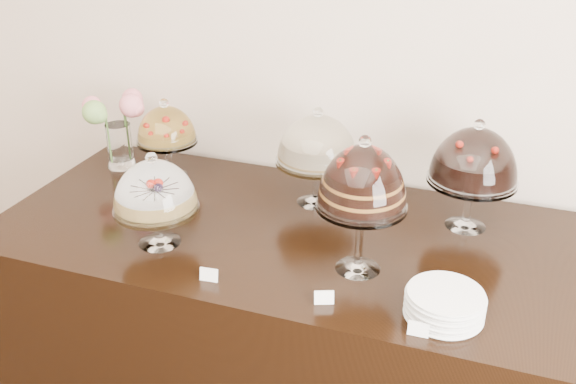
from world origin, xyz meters
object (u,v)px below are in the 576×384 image
(cake_stand_cheesecake, at_px, (317,144))
(flower_vase, at_px, (116,123))
(cake_stand_choco_layer, at_px, (363,183))
(plate_stack, at_px, (445,304))
(display_counter, at_px, (292,328))
(cake_stand_sugar_sponge, at_px, (155,191))
(cake_stand_fruit_tart, at_px, (166,129))
(cake_stand_dark_choco, at_px, (474,160))

(cake_stand_cheesecake, relative_size, flower_vase, 1.15)
(cake_stand_choco_layer, bearing_deg, cake_stand_cheesecake, 123.64)
(cake_stand_cheesecake, height_order, plate_stack, cake_stand_cheesecake)
(cake_stand_cheesecake, bearing_deg, display_counter, -93.29)
(display_counter, relative_size, flower_vase, 6.42)
(flower_vase, bearing_deg, cake_stand_choco_layer, -20.49)
(display_counter, xyz_separation_m, cake_stand_sugar_sponge, (-0.42, -0.24, 0.65))
(cake_stand_choco_layer, bearing_deg, flower_vase, 159.51)
(cake_stand_cheesecake, distance_m, cake_stand_fruit_tart, 0.67)
(cake_stand_choco_layer, xyz_separation_m, flower_vase, (-1.19, 0.44, -0.11))
(display_counter, distance_m, flower_vase, 1.15)
(display_counter, xyz_separation_m, cake_stand_choco_layer, (0.29, -0.16, 0.76))
(cake_stand_sugar_sponge, xyz_separation_m, cake_stand_fruit_tart, (-0.24, 0.51, 0.01))
(cake_stand_sugar_sponge, distance_m, flower_vase, 0.71)
(cake_stand_dark_choco, bearing_deg, display_counter, -157.39)
(display_counter, height_order, plate_stack, plate_stack)
(plate_stack, bearing_deg, cake_stand_fruit_tart, 154.21)
(cake_stand_choco_layer, height_order, cake_stand_cheesecake, cake_stand_choco_layer)
(cake_stand_sugar_sponge, relative_size, cake_stand_choco_layer, 0.73)
(cake_stand_fruit_tart, relative_size, flower_vase, 1.01)
(display_counter, distance_m, cake_stand_choco_layer, 0.83)
(cake_stand_choco_layer, xyz_separation_m, cake_stand_cheesecake, (-0.27, 0.41, -0.06))
(cake_stand_sugar_sponge, bearing_deg, cake_stand_fruit_tart, 115.12)
(display_counter, relative_size, cake_stand_dark_choco, 5.26)
(cake_stand_sugar_sponge, bearing_deg, cake_stand_cheesecake, 48.21)
(cake_stand_choco_layer, bearing_deg, cake_stand_dark_choco, 53.29)
(cake_stand_choco_layer, height_order, flower_vase, cake_stand_choco_layer)
(cake_stand_dark_choco, bearing_deg, flower_vase, 178.77)
(cake_stand_cheesecake, xyz_separation_m, flower_vase, (-0.92, 0.04, -0.04))
(display_counter, height_order, cake_stand_cheesecake, cake_stand_cheesecake)
(cake_stand_choco_layer, distance_m, cake_stand_cheesecake, 0.49)
(display_counter, bearing_deg, plate_stack, -29.36)
(cake_stand_dark_choco, bearing_deg, cake_stand_fruit_tart, 178.98)
(display_counter, distance_m, cake_stand_dark_choco, 0.96)
(cake_stand_choco_layer, relative_size, plate_stack, 2.08)
(cake_stand_choco_layer, relative_size, cake_stand_cheesecake, 1.19)
(cake_stand_dark_choco, bearing_deg, cake_stand_choco_layer, -126.71)
(cake_stand_cheesecake, relative_size, plate_stack, 1.74)
(cake_stand_sugar_sponge, relative_size, flower_vase, 1.01)
(cake_stand_dark_choco, relative_size, plate_stack, 1.84)
(cake_stand_cheesecake, height_order, cake_stand_dark_choco, cake_stand_dark_choco)
(flower_vase, distance_m, plate_stack, 1.62)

